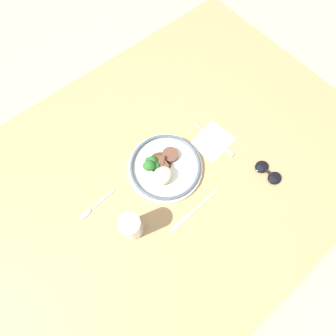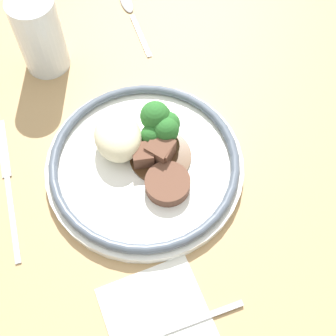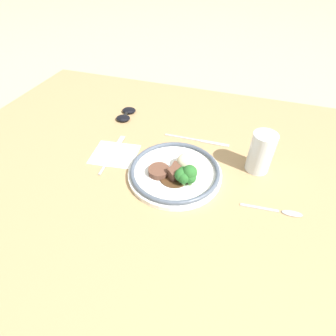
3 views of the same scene
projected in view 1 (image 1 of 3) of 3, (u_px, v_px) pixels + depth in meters
The scene contains 9 objects.
ground_plane at pixel (165, 174), 0.96m from camera, with size 8.00×8.00×0.00m, color tan.
dining_table at pixel (165, 172), 0.94m from camera, with size 1.51×1.08×0.04m.
napkin at pixel (212, 141), 0.97m from camera, with size 0.15×0.13×0.00m.
plate at pixel (164, 167), 0.91m from camera, with size 0.26×0.26×0.07m.
juice_glass at pixel (132, 227), 0.80m from camera, with size 0.07×0.07×0.12m.
fork at pixel (217, 142), 0.96m from camera, with size 0.03×0.19×0.00m.
knife at pixel (193, 211), 0.87m from camera, with size 0.21×0.01×0.00m.
spoon at pixel (90, 211), 0.87m from camera, with size 0.15×0.02×0.01m.
sunglasses at pixel (268, 172), 0.91m from camera, with size 0.06×0.10×0.02m.
Camera 1 is at (0.21, 0.26, 0.90)m, focal length 28.00 mm.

